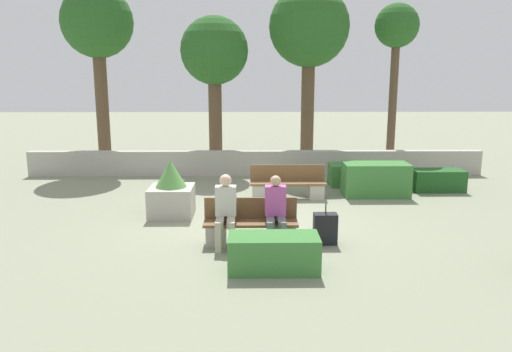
{
  "coord_description": "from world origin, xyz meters",
  "views": [
    {
      "loc": [
        -0.2,
        -10.13,
        3.11
      ],
      "look_at": [
        -0.05,
        0.5,
        0.9
      ],
      "focal_mm": 35.0,
      "sensor_mm": 36.0,
      "label": 1
    }
  ],
  "objects_px": {
    "bench_left_side": "(288,186)",
    "planter_corner_left": "(171,192)",
    "bench_front": "(251,227)",
    "person_seated_man": "(226,208)",
    "tree_rightmost": "(396,34)",
    "person_seated_woman": "(276,209)",
    "suitcase": "(325,229)",
    "tree_center_right": "(309,30)",
    "tree_center_left": "(214,54)",
    "tree_leftmost": "(97,27)"
  },
  "relations": [
    {
      "from": "person_seated_man",
      "to": "tree_center_right",
      "type": "xyz_separation_m",
      "value": [
        2.34,
        7.67,
        3.71
      ]
    },
    {
      "from": "person_seated_woman",
      "to": "tree_center_left",
      "type": "distance_m",
      "value": 8.11
    },
    {
      "from": "tree_center_left",
      "to": "bench_front",
      "type": "bearing_deg",
      "value": -81.28
    },
    {
      "from": "bench_left_side",
      "to": "person_seated_woman",
      "type": "xyz_separation_m",
      "value": [
        -0.49,
        -3.5,
        0.38
      ]
    },
    {
      "from": "bench_front",
      "to": "suitcase",
      "type": "distance_m",
      "value": 1.38
    },
    {
      "from": "tree_rightmost",
      "to": "bench_front",
      "type": "bearing_deg",
      "value": -122.29
    },
    {
      "from": "person_seated_woman",
      "to": "bench_left_side",
      "type": "bearing_deg",
      "value": 82.0
    },
    {
      "from": "tree_center_right",
      "to": "bench_front",
      "type": "bearing_deg",
      "value": -104.04
    },
    {
      "from": "tree_leftmost",
      "to": "person_seated_man",
      "type": "bearing_deg",
      "value": -60.67
    },
    {
      "from": "bench_front",
      "to": "tree_rightmost",
      "type": "relative_size",
      "value": 0.33
    },
    {
      "from": "bench_front",
      "to": "tree_rightmost",
      "type": "distance_m",
      "value": 9.48
    },
    {
      "from": "tree_center_right",
      "to": "tree_rightmost",
      "type": "height_order",
      "value": "tree_center_right"
    },
    {
      "from": "person_seated_man",
      "to": "tree_center_left",
      "type": "bearing_deg",
      "value": 95.1
    },
    {
      "from": "bench_front",
      "to": "person_seated_man",
      "type": "height_order",
      "value": "person_seated_man"
    },
    {
      "from": "bench_left_side",
      "to": "tree_leftmost",
      "type": "distance_m",
      "value": 8.34
    },
    {
      "from": "tree_center_right",
      "to": "person_seated_man",
      "type": "bearing_deg",
      "value": -106.95
    },
    {
      "from": "person_seated_man",
      "to": "tree_leftmost",
      "type": "bearing_deg",
      "value": 119.33
    },
    {
      "from": "tree_center_right",
      "to": "tree_rightmost",
      "type": "distance_m",
      "value": 2.72
    },
    {
      "from": "planter_corner_left",
      "to": "tree_center_right",
      "type": "height_order",
      "value": "tree_center_right"
    },
    {
      "from": "bench_front",
      "to": "bench_left_side",
      "type": "relative_size",
      "value": 0.92
    },
    {
      "from": "planter_corner_left",
      "to": "tree_center_left",
      "type": "relative_size",
      "value": 0.26
    },
    {
      "from": "bench_left_side",
      "to": "tree_leftmost",
      "type": "height_order",
      "value": "tree_leftmost"
    },
    {
      "from": "suitcase",
      "to": "tree_center_right",
      "type": "relative_size",
      "value": 0.13
    },
    {
      "from": "tree_leftmost",
      "to": "tree_rightmost",
      "type": "bearing_deg",
      "value": -2.33
    },
    {
      "from": "tree_center_left",
      "to": "person_seated_man",
      "type": "bearing_deg",
      "value": -84.9
    },
    {
      "from": "person_seated_man",
      "to": "tree_rightmost",
      "type": "height_order",
      "value": "tree_rightmost"
    },
    {
      "from": "bench_left_side",
      "to": "planter_corner_left",
      "type": "distance_m",
      "value": 3.07
    },
    {
      "from": "planter_corner_left",
      "to": "bench_front",
      "type": "bearing_deg",
      "value": -47.25
    },
    {
      "from": "person_seated_woman",
      "to": "tree_center_right",
      "type": "bearing_deg",
      "value": 79.44
    },
    {
      "from": "person_seated_man",
      "to": "tree_rightmost",
      "type": "xyz_separation_m",
      "value": [
        5.05,
        7.4,
        3.58
      ]
    },
    {
      "from": "bench_left_side",
      "to": "person_seated_woman",
      "type": "relative_size",
      "value": 1.46
    },
    {
      "from": "tree_center_right",
      "to": "suitcase",
      "type": "bearing_deg",
      "value": -93.84
    },
    {
      "from": "tree_rightmost",
      "to": "tree_center_right",
      "type": "bearing_deg",
      "value": 174.43
    },
    {
      "from": "tree_rightmost",
      "to": "bench_left_side",
      "type": "bearing_deg",
      "value": -133.05
    },
    {
      "from": "tree_leftmost",
      "to": "tree_rightmost",
      "type": "relative_size",
      "value": 1.11
    },
    {
      "from": "person_seated_woman",
      "to": "tree_rightmost",
      "type": "distance_m",
      "value": 9.21
    },
    {
      "from": "person_seated_man",
      "to": "person_seated_woman",
      "type": "distance_m",
      "value": 0.91
    },
    {
      "from": "bench_left_side",
      "to": "planter_corner_left",
      "type": "xyz_separation_m",
      "value": [
        -2.69,
        -1.47,
        0.21
      ]
    },
    {
      "from": "suitcase",
      "to": "bench_left_side",
      "type": "bearing_deg",
      "value": 97.2
    },
    {
      "from": "tree_center_right",
      "to": "planter_corner_left",
      "type": "bearing_deg",
      "value": -122.75
    },
    {
      "from": "bench_front",
      "to": "person_seated_man",
      "type": "bearing_deg",
      "value": -163.37
    },
    {
      "from": "bench_front",
      "to": "person_seated_woman",
      "type": "distance_m",
      "value": 0.61
    },
    {
      "from": "person_seated_man",
      "to": "tree_center_left",
      "type": "xyz_separation_m",
      "value": [
        -0.66,
        7.38,
        2.94
      ]
    },
    {
      "from": "person_seated_woman",
      "to": "planter_corner_left",
      "type": "height_order",
      "value": "person_seated_woman"
    },
    {
      "from": "bench_front",
      "to": "planter_corner_left",
      "type": "relative_size",
      "value": 1.39
    },
    {
      "from": "planter_corner_left",
      "to": "tree_center_left",
      "type": "xyz_separation_m",
      "value": [
        0.63,
        5.36,
        3.14
      ]
    },
    {
      "from": "person_seated_man",
      "to": "tree_rightmost",
      "type": "relative_size",
      "value": 0.25
    },
    {
      "from": "person_seated_woman",
      "to": "tree_rightmost",
      "type": "bearing_deg",
      "value": 60.8
    },
    {
      "from": "bench_left_side",
      "to": "planter_corner_left",
      "type": "bearing_deg",
      "value": -162.53
    },
    {
      "from": "tree_center_right",
      "to": "person_seated_woman",
      "type": "bearing_deg",
      "value": -100.56
    }
  ]
}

